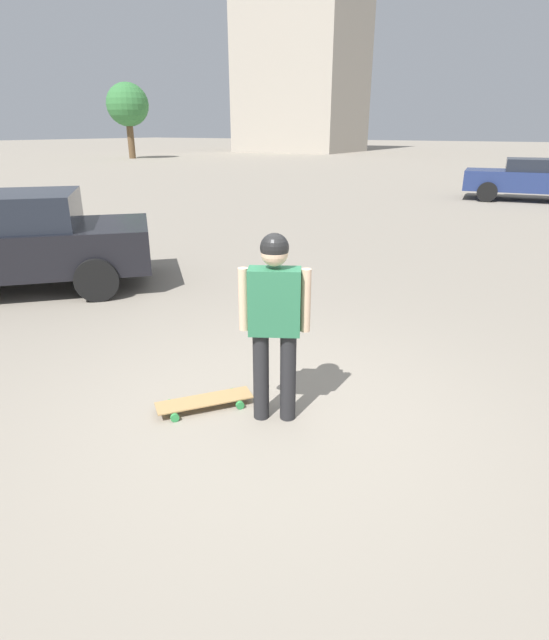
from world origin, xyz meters
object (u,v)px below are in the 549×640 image
object	(u,v)px
car_parked_near	(11,241)
car_parked_far	(532,179)
skateboard	(205,401)
person	(274,313)

from	to	relation	value
car_parked_near	car_parked_far	world-z (taller)	car_parked_near
skateboard	car_parked_far	distance (m)	17.06
person	car_parked_far	xyz separation A→B (m)	(-0.11, -16.82, -0.22)
car_parked_near	person	bearing A→B (deg)	122.59
skateboard	car_parked_near	xyz separation A→B (m)	(4.83, -1.26, 0.70)
person	skateboard	xyz separation A→B (m)	(0.62, 0.21, -0.91)
car_parked_near	car_parked_far	distance (m)	16.72
person	skateboard	distance (m)	1.12
skateboard	car_parked_near	bearing A→B (deg)	-67.38
car_parked_near	car_parked_far	bearing A→B (deg)	-155.91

